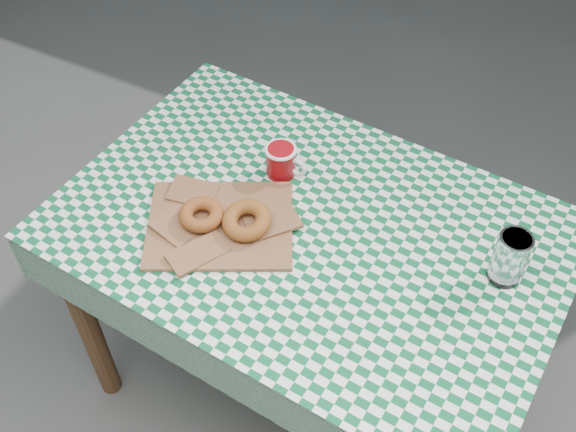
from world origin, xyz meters
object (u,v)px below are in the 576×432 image
Objects in this scene: table at (306,318)px; paper_bag at (220,224)px; coffee_mug at (281,161)px; drinking_glass at (510,258)px.

table is 0.44m from paper_bag.
drinking_glass is at bearing -3.40° from coffee_mug.
table is at bearing -171.01° from drinking_glass.
drinking_glass is (0.44, 0.07, 0.45)m from table.
table is 3.42× the size of paper_bag.
coffee_mug is at bearing 174.29° from drinking_glass.
table is 0.63m from drinking_glass.
paper_bag reaches higher than table.
coffee_mug is at bearing 141.89° from table.
drinking_glass is (0.58, -0.06, 0.02)m from coffee_mug.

